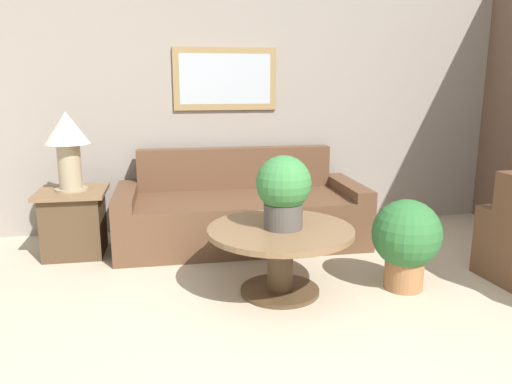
# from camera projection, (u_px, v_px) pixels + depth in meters

# --- Properties ---
(wall_back) EXTENTS (7.04, 0.09, 2.60)m
(wall_back) POSITION_uv_depth(u_px,v_px,m) (257.00, 101.00, 5.08)
(wall_back) COLOR gray
(wall_back) RESTS_ON ground_plane
(couch_main) EXTENTS (2.27, 0.96, 0.86)m
(couch_main) POSITION_uv_depth(u_px,v_px,m) (241.00, 213.00, 4.72)
(couch_main) COLOR brown
(couch_main) RESTS_ON ground_plane
(coffee_table) EXTENTS (1.05, 1.05, 0.49)m
(coffee_table) POSITION_uv_depth(u_px,v_px,m) (280.00, 246.00, 3.57)
(coffee_table) COLOR #4C3823
(coffee_table) RESTS_ON ground_plane
(side_table) EXTENTS (0.58, 0.58, 0.58)m
(side_table) POSITION_uv_depth(u_px,v_px,m) (74.00, 222.00, 4.39)
(side_table) COLOR #4C3823
(side_table) RESTS_ON ground_plane
(table_lamp) EXTENTS (0.37, 0.37, 0.68)m
(table_lamp) POSITION_uv_depth(u_px,v_px,m) (67.00, 140.00, 4.23)
(table_lamp) COLOR tan
(table_lamp) RESTS_ON side_table
(potted_plant_on_table) EXTENTS (0.39, 0.39, 0.52)m
(potted_plant_on_table) POSITION_uv_depth(u_px,v_px,m) (283.00, 189.00, 3.47)
(potted_plant_on_table) COLOR #4C4742
(potted_plant_on_table) RESTS_ON coffee_table
(potted_plant_floor) EXTENTS (0.50, 0.50, 0.68)m
(potted_plant_floor) POSITION_uv_depth(u_px,v_px,m) (406.00, 239.00, 3.64)
(potted_plant_floor) COLOR #9E6B42
(potted_plant_floor) RESTS_ON ground_plane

